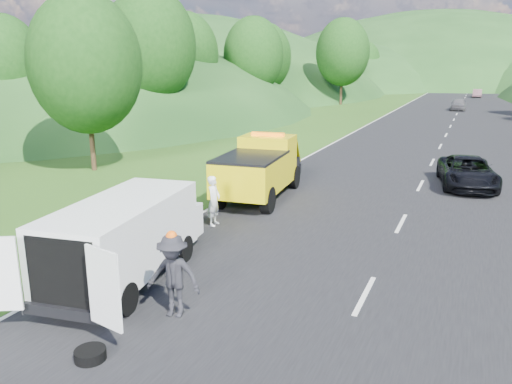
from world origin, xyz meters
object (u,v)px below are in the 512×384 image
at_px(woman, 214,225).
at_px(suitcase, 143,213).
at_px(tow_truck, 260,168).
at_px(spare_tire, 91,360).
at_px(passing_suv, 466,187).
at_px(white_van, 126,235).
at_px(child, 186,244).
at_px(worker, 175,316).

relative_size(woman, suitcase, 2.87).
height_order(tow_truck, spare_tire, tow_truck).
xyz_separation_m(woman, passing_suv, (7.69, 9.33, 0.00)).
height_order(white_van, suitcase, white_van).
bearing_deg(tow_truck, woman, -95.26).
relative_size(tow_truck, child, 5.63).
bearing_deg(worker, child, 107.50).
relative_size(white_van, child, 5.78).
bearing_deg(suitcase, child, -28.05).
height_order(woman, passing_suv, woman).
xyz_separation_m(tow_truck, spare_tire, (1.74, -11.96, -1.24)).
xyz_separation_m(woman, child, (0.10, -1.97, 0.00)).
bearing_deg(passing_suv, white_van, -127.54).
distance_m(woman, child, 1.97).
bearing_deg(tow_truck, child, -94.47).
distance_m(tow_truck, spare_tire, 12.15).
xyz_separation_m(tow_truck, passing_suv, (7.72, 5.33, -1.24)).
bearing_deg(woman, tow_truck, -4.53).
distance_m(worker, suitcase, 7.14).
height_order(white_van, worker, white_van).
distance_m(white_van, spare_tire, 3.76).
bearing_deg(spare_tire, tow_truck, 98.30).
height_order(worker, spare_tire, worker).
relative_size(worker, suitcase, 3.12).
bearing_deg(worker, passing_suv, 59.47).
distance_m(white_van, woman, 4.92).
height_order(worker, suitcase, worker).
height_order(child, worker, worker).
bearing_deg(child, woman, 108.63).
relative_size(white_van, worker, 3.39).
xyz_separation_m(white_van, woman, (-0.12, 4.77, -1.20)).
xyz_separation_m(woman, suitcase, (-2.53, -0.57, 0.30)).
relative_size(tow_truck, suitcase, 10.30).
bearing_deg(spare_tire, woman, 102.10).
relative_size(suitcase, passing_suv, 0.12).
xyz_separation_m(white_van, suitcase, (-2.65, 4.20, -0.90)).
height_order(white_van, passing_suv, white_van).
xyz_separation_m(child, passing_suv, (7.59, 11.29, 0.00)).
bearing_deg(tow_truck, worker, -82.96).
distance_m(child, passing_suv, 13.61).
distance_m(woman, suitcase, 2.61).
xyz_separation_m(child, worker, (2.12, -3.94, 0.00)).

